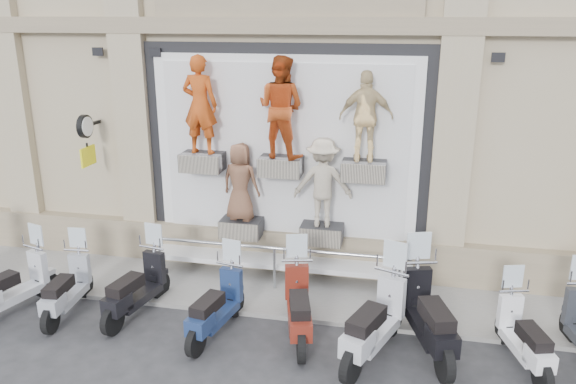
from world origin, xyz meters
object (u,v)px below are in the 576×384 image
guard_rail (274,270)px  clock_sign_bracket (86,134)px  scooter_b (11,275)px  scooter_i (526,325)px  scooter_h (430,301)px  scooter_c (66,277)px  scooter_g (375,308)px  scooter_d (135,276)px  scooter_f (299,294)px  scooter_e (216,295)px

guard_rail → clock_sign_bracket: clock_sign_bracket is taller
scooter_b → scooter_i: scooter_b is taller
guard_rail → scooter_h: size_ratio=2.40×
scooter_c → scooter_h: bearing=-4.3°
guard_rail → scooter_c: (-3.35, -1.53, 0.24)m
scooter_b → scooter_c: (0.95, 0.16, -0.03)m
scooter_g → scooter_h: scooter_h is taller
scooter_d → scooter_i: bearing=8.3°
scooter_h → scooter_f: bearing=163.7°
scooter_b → scooter_f: scooter_f is taller
scooter_c → scooter_h: scooter_h is taller
scooter_b → scooter_g: bearing=15.9°
guard_rail → scooter_c: scooter_c is taller
scooter_b → scooter_e: size_ratio=1.01×
scooter_c → scooter_h: (6.12, 0.13, 0.16)m
scooter_f → scooter_g: size_ratio=0.92×
scooter_c → scooter_d: size_ratio=0.93×
scooter_g → scooter_e: bearing=-161.5°
clock_sign_bracket → scooter_d: bearing=-45.7°
scooter_c → scooter_i: scooter_c is taller
scooter_d → scooter_e: size_ratio=1.03×
scooter_b → scooter_f: size_ratio=0.95×
clock_sign_bracket → scooter_h: bearing=-15.7°
guard_rail → scooter_h: (2.77, -1.40, 0.39)m
clock_sign_bracket → scooter_g: bearing=-20.7°
scooter_c → scooter_h: 6.13m
scooter_e → scooter_h: 3.37m
clock_sign_bracket → scooter_f: (4.63, -1.89, -2.03)m
scooter_d → scooter_h: size_ratio=0.88×
scooter_d → scooter_b: bearing=-160.4°
scooter_f → clock_sign_bracket: bearing=143.7°
scooter_g → scooter_d: bearing=-164.9°
clock_sign_bracket → scooter_e: clock_sign_bracket is taller
scooter_h → scooter_i: scooter_h is taller
scooter_c → scooter_f: scooter_f is taller
scooter_e → scooter_g: bearing=8.0°
scooter_e → scooter_g: size_ratio=0.87×
scooter_b → scooter_f: (5.03, 0.26, 0.04)m
scooter_d → scooter_h: 4.92m
guard_rail → scooter_f: scooter_f is taller
scooter_h → scooter_b: bearing=165.4°
clock_sign_bracket → scooter_e: bearing=-32.5°
scooter_e → scooter_f: (1.32, 0.22, 0.04)m
scooter_b → guard_rail: bearing=37.9°
guard_rail → scooter_i: scooter_i is taller
scooter_c → scooter_g: (5.32, -0.22, 0.14)m
guard_rail → clock_sign_bracket: size_ratio=4.96×
scooter_c → clock_sign_bracket: bearing=99.8°
scooter_f → scooter_i: size_ratio=1.12×
scooter_d → scooter_g: bearing=4.2°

